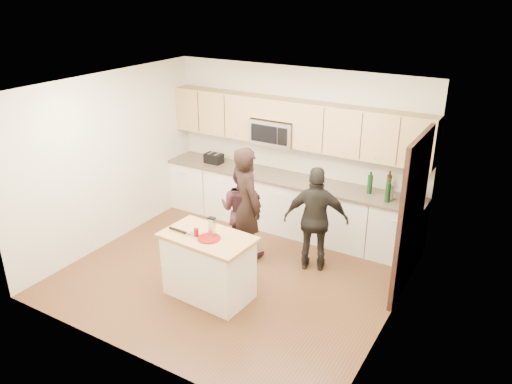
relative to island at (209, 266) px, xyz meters
The scene contains 21 objects.
floor 0.75m from the island, 91.81° to the left, with size 4.50×4.50×0.00m, color brown.
room_shell 1.41m from the island, 91.81° to the left, with size 4.52×4.02×2.71m.
back_cabinetry 2.28m from the island, 90.47° to the left, with size 4.50×0.66×0.94m.
upper_cabinetry 2.80m from the island, 89.65° to the left, with size 4.50×0.33×0.75m.
microwave 2.69m from the island, 97.83° to the left, with size 0.76×0.41×0.40m.
doorway 2.76m from the island, 33.99° to the left, with size 0.06×1.25×2.20m.
framed_picture 3.32m from the island, 53.13° to the left, with size 0.30×0.03×0.38m.
dish_towel 2.33m from the island, 114.84° to the left, with size 0.34×0.60×0.48m.
island is the anchor object (origin of this frame).
red_plate 0.46m from the island, 40.69° to the right, with size 0.30×0.30×0.02m, color maroon.
box_grater 0.59m from the island, 31.27° to the left, with size 0.09×0.07×0.24m.
drink_glass 0.52m from the island, 146.27° to the right, with size 0.06×0.06×0.11m, color maroon.
cutting_board 0.58m from the island, behind, with size 0.28×0.19×0.02m, color #B5874B.
tongs 0.62m from the island, 164.20° to the right, with size 0.29×0.03×0.02m, color black.
knife 0.54m from the island, 158.12° to the right, with size 0.21×0.02×0.01m, color silver.
toaster 2.76m from the island, 123.07° to the left, with size 0.31×0.20×0.17m.
bottle_cluster 2.94m from the island, 53.51° to the left, with size 0.70×0.37×0.38m.
orchid 3.18m from the island, 48.43° to the left, with size 0.28×0.22×0.50m, color #346629.
woman_left 1.18m from the island, 94.03° to the left, with size 0.65×0.43×1.78m, color black.
woman_center 1.25m from the island, 100.52° to the left, with size 0.72×0.56×1.48m, color #30181C.
woman_right 1.68m from the island, 55.90° to the left, with size 0.92×0.38×1.57m, color black.
Camera 1 is at (3.44, -5.18, 3.90)m, focal length 35.00 mm.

